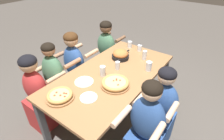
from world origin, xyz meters
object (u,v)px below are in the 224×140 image
at_px(diner_far_right, 106,53).
at_px(drinking_glass_e, 130,45).
at_px(cocktail_glass_blue, 140,48).
at_px(diner_far_midleft, 56,85).
at_px(pizza_board_second, 115,83).
at_px(drinking_glass_d, 117,66).
at_px(diner_near_center, 159,111).
at_px(pizza_board_main, 60,96).
at_px(drinking_glass_a, 103,72).
at_px(diner_far_left, 38,96).
at_px(diner_far_center, 75,72).
at_px(skillet_bowl, 120,55).
at_px(diner_near_midleft, 145,132).
at_px(empty_plate_a, 84,82).
at_px(empty_plate_b, 89,98).
at_px(drinking_glass_b, 149,67).
at_px(drinking_glass_c, 144,56).

bearing_deg(diner_far_right, drinking_glass_e, 2.60).
xyz_separation_m(cocktail_glass_blue, diner_far_midleft, (-1.17, 0.67, -0.31)).
xyz_separation_m(pizza_board_second, drinking_glass_d, (0.31, 0.18, 0.01)).
distance_m(drinking_glass_e, diner_near_center, 1.25).
distance_m(pizza_board_main, diner_far_midleft, 0.68).
relative_size(drinking_glass_a, diner_far_left, 0.12).
bearing_deg(diner_near_center, pizza_board_second, 20.61).
height_order(diner_far_center, diner_far_right, diner_far_center).
distance_m(pizza_board_main, skillet_bowl, 1.10).
bearing_deg(diner_far_center, drinking_glass_e, 59.59).
bearing_deg(diner_near_midleft, cocktail_glass_blue, -57.94).
bearing_deg(drinking_glass_a, diner_far_midleft, 114.06).
height_order(empty_plate_a, drinking_glass_e, drinking_glass_e).
height_order(skillet_bowl, empty_plate_b, skillet_bowl).
distance_m(skillet_bowl, drinking_glass_a, 0.51).
bearing_deg(diner_far_midleft, pizza_board_second, 13.51).
distance_m(pizza_board_second, drinking_glass_b, 0.55).
bearing_deg(diner_near_center, pizza_board_main, 39.64).
distance_m(skillet_bowl, diner_far_right, 0.75).
distance_m(pizza_board_second, drinking_glass_a, 0.26).
bearing_deg(diner_near_center, skillet_bowl, -24.88).
height_order(pizza_board_second, drinking_glass_d, drinking_glass_d).
height_order(pizza_board_main, drinking_glass_a, drinking_glass_a).
bearing_deg(pizza_board_main, pizza_board_second, -33.88).
distance_m(pizza_board_second, diner_near_center, 0.63).
relative_size(pizza_board_main, pizza_board_second, 0.89).
bearing_deg(drinking_glass_b, drinking_glass_e, 51.13).
height_order(diner_far_left, diner_far_right, diner_far_right).
bearing_deg(drinking_glass_d, drinking_glass_a, 165.29).
relative_size(drinking_glass_b, diner_far_center, 0.11).
bearing_deg(diner_far_right, drinking_glass_d, -43.20).
bearing_deg(drinking_glass_e, skillet_bowl, -168.18).
xyz_separation_m(drinking_glass_b, drinking_glass_c, (0.24, 0.19, 0.00)).
relative_size(empty_plate_b, diner_far_left, 0.17).
height_order(empty_plate_a, empty_plate_b, same).
xyz_separation_m(cocktail_glass_blue, diner_far_center, (-0.80, 0.67, -0.28)).
height_order(empty_plate_a, drinking_glass_b, drinking_glass_b).
relative_size(drinking_glass_b, drinking_glass_c, 0.96).
bearing_deg(diner_far_right, diner_far_midleft, -90.00).
bearing_deg(diner_far_left, cocktail_glass_blue, 65.41).
relative_size(empty_plate_a, diner_far_left, 0.20).
bearing_deg(drinking_glass_b, empty_plate_a, 143.84).
bearing_deg(diner_far_left, diner_far_center, 90.00).
relative_size(cocktail_glass_blue, diner_near_center, 0.11).
bearing_deg(diner_far_midleft, pizza_board_main, -30.89).
height_order(diner_far_center, diner_near_center, diner_far_center).
relative_size(skillet_bowl, cocktail_glass_blue, 3.05).
xyz_separation_m(pizza_board_main, cocktail_glass_blue, (1.49, -0.15, 0.01)).
bearing_deg(pizza_board_second, drinking_glass_b, -17.78).
distance_m(empty_plate_b, drinking_glass_e, 1.36).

